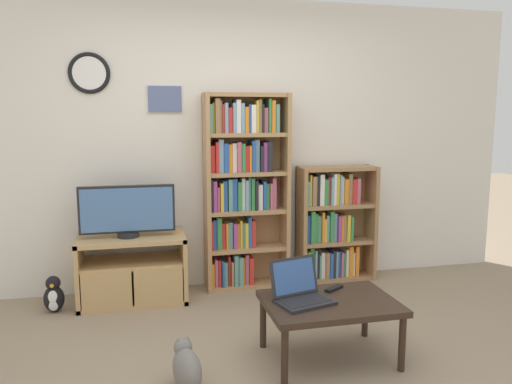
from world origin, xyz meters
name	(u,v)px	position (x,y,z in m)	size (l,w,h in m)	color
ground_plane	(273,381)	(0.00, 0.00, 0.00)	(18.00, 18.00, 0.00)	gray
wall_back	(219,145)	(-0.01, 1.85, 1.30)	(5.75, 0.09, 2.60)	silver
tv_stand	(133,268)	(-0.81, 1.53, 0.29)	(0.89, 0.50, 0.56)	tan
television	(127,211)	(-0.84, 1.52, 0.79)	(0.78, 0.18, 0.44)	black
bookshelf_tall	(242,188)	(0.17, 1.69, 0.92)	(0.76, 0.27, 1.77)	tan
bookshelf_short	(332,225)	(1.04, 1.69, 0.54)	(0.74, 0.26, 1.10)	#9E754C
coffee_table	(330,307)	(0.43, 0.19, 0.35)	(0.84, 0.60, 0.40)	#332319
laptop	(300,291)	(0.24, 0.22, 0.46)	(0.40, 0.36, 0.26)	#232326
remote_near_laptop	(334,288)	(0.53, 0.36, 0.41)	(0.16, 0.12, 0.02)	black
cat	(187,368)	(-0.51, 0.03, 0.13)	(0.27, 0.54, 0.29)	slate
penguin_figurine	(54,296)	(-1.44, 1.43, 0.14)	(0.16, 0.14, 0.30)	black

